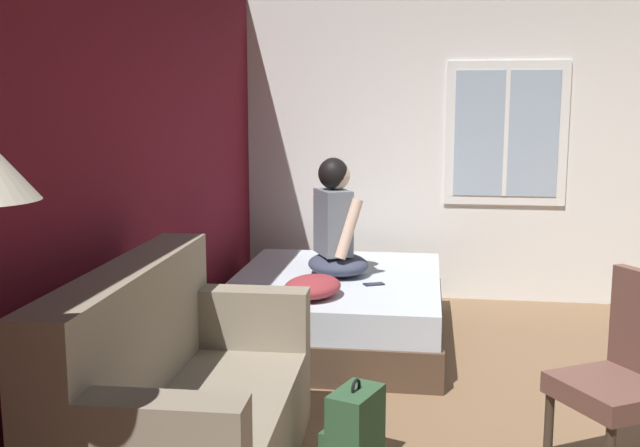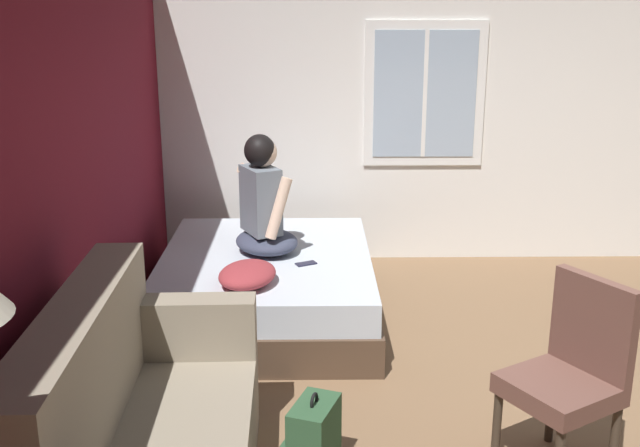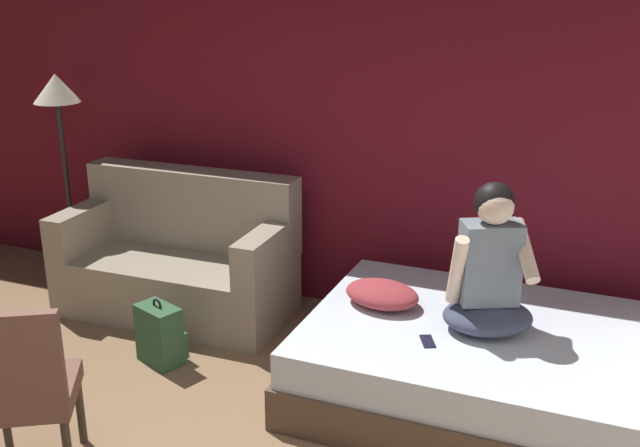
{
  "view_description": "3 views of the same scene",
  "coord_description": "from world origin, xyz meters",
  "px_view_note": "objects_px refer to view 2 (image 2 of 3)",
  "views": [
    {
      "loc": [
        -3.98,
        1.06,
        1.75
      ],
      "look_at": [
        0.59,
        1.72,
        1.0
      ],
      "focal_mm": 42.0,
      "sensor_mm": 36.0,
      "label": 1
    },
    {
      "loc": [
        -3.78,
        1.39,
        2.23
      ],
      "look_at": [
        0.37,
        1.33,
        1.01
      ],
      "focal_mm": 42.0,
      "sensor_mm": 36.0,
      "label": 2
    },
    {
      "loc": [
        2.03,
        -2.29,
        2.47
      ],
      "look_at": [
        0.35,
        1.82,
        0.95
      ],
      "focal_mm": 42.0,
      "sensor_mm": 36.0,
      "label": 3
    }
  ],
  "objects_px": {
    "couch": "(139,443)",
    "cell_phone": "(306,264)",
    "side_chair": "(571,370)",
    "throw_pillow": "(247,274)",
    "bed": "(267,286)",
    "backpack": "(312,442)",
    "person_seated": "(264,206)"
  },
  "relations": [
    {
      "from": "throw_pillow",
      "to": "bed",
      "type": "bearing_deg",
      "value": -7.99
    },
    {
      "from": "bed",
      "to": "throw_pillow",
      "type": "height_order",
      "value": "throw_pillow"
    },
    {
      "from": "side_chair",
      "to": "person_seated",
      "type": "height_order",
      "value": "person_seated"
    },
    {
      "from": "couch",
      "to": "cell_phone",
      "type": "bearing_deg",
      "value": -19.04
    },
    {
      "from": "bed",
      "to": "couch",
      "type": "bearing_deg",
      "value": 169.49
    },
    {
      "from": "backpack",
      "to": "cell_phone",
      "type": "height_order",
      "value": "cell_phone"
    },
    {
      "from": "bed",
      "to": "cell_phone",
      "type": "distance_m",
      "value": 0.44
    },
    {
      "from": "bed",
      "to": "couch",
      "type": "xyz_separation_m",
      "value": [
        -2.29,
        0.43,
        0.16
      ]
    },
    {
      "from": "side_chair",
      "to": "throw_pillow",
      "type": "relative_size",
      "value": 2.04
    },
    {
      "from": "couch",
      "to": "throw_pillow",
      "type": "relative_size",
      "value": 3.58
    },
    {
      "from": "bed",
      "to": "cell_phone",
      "type": "relative_size",
      "value": 13.85
    },
    {
      "from": "side_chair",
      "to": "person_seated",
      "type": "distance_m",
      "value": 2.55
    },
    {
      "from": "person_seated",
      "to": "bed",
      "type": "bearing_deg",
      "value": -168.67
    },
    {
      "from": "person_seated",
      "to": "cell_phone",
      "type": "relative_size",
      "value": 6.08
    },
    {
      "from": "backpack",
      "to": "throw_pillow",
      "type": "bearing_deg",
      "value": 16.73
    },
    {
      "from": "bed",
      "to": "person_seated",
      "type": "bearing_deg",
      "value": 11.33
    },
    {
      "from": "bed",
      "to": "backpack",
      "type": "height_order",
      "value": "bed"
    },
    {
      "from": "backpack",
      "to": "couch",
      "type": "bearing_deg",
      "value": 112.66
    },
    {
      "from": "backpack",
      "to": "person_seated",
      "type": "bearing_deg",
      "value": 9.51
    },
    {
      "from": "bed",
      "to": "side_chair",
      "type": "relative_size",
      "value": 2.03
    },
    {
      "from": "backpack",
      "to": "throw_pillow",
      "type": "distance_m",
      "value": 1.48
    },
    {
      "from": "backpack",
      "to": "bed",
      "type": "bearing_deg",
      "value": 9.46
    },
    {
      "from": "person_seated",
      "to": "backpack",
      "type": "bearing_deg",
      "value": -170.49
    },
    {
      "from": "couch",
      "to": "person_seated",
      "type": "xyz_separation_m",
      "value": [
        2.35,
        -0.41,
        0.44
      ]
    },
    {
      "from": "side_chair",
      "to": "backpack",
      "type": "height_order",
      "value": "side_chair"
    },
    {
      "from": "couch",
      "to": "side_chair",
      "type": "xyz_separation_m",
      "value": [
        0.38,
        -2.0,
        0.14
      ]
    },
    {
      "from": "side_chair",
      "to": "cell_phone",
      "type": "distance_m",
      "value": 2.13
    },
    {
      "from": "bed",
      "to": "cell_phone",
      "type": "height_order",
      "value": "cell_phone"
    },
    {
      "from": "side_chair",
      "to": "cell_phone",
      "type": "relative_size",
      "value": 6.81
    },
    {
      "from": "bed",
      "to": "couch",
      "type": "relative_size",
      "value": 1.16
    },
    {
      "from": "couch",
      "to": "cell_phone",
      "type": "height_order",
      "value": "couch"
    },
    {
      "from": "couch",
      "to": "person_seated",
      "type": "distance_m",
      "value": 2.43
    }
  ]
}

